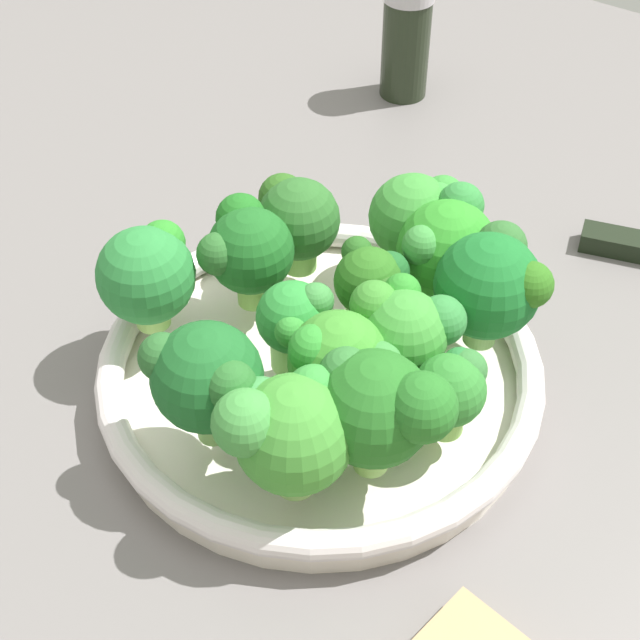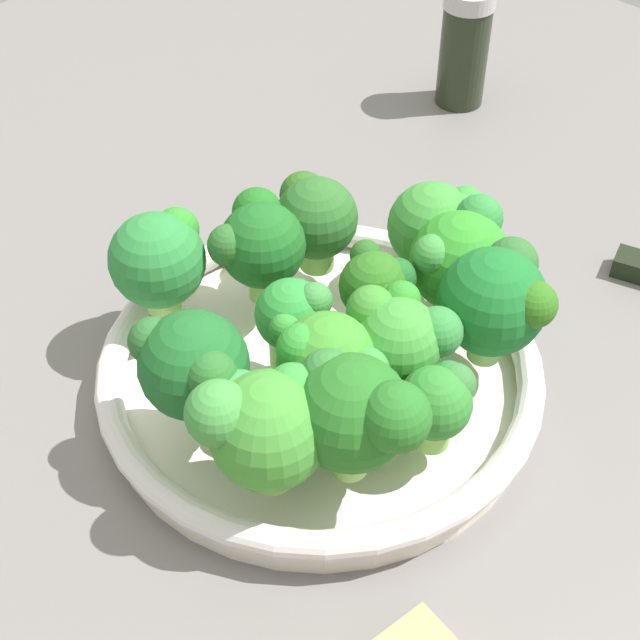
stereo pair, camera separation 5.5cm
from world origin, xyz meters
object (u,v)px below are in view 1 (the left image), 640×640
object	(u,v)px
broccoli_floret_12	(453,387)
broccoli_floret_7	(491,283)
broccoli_floret_1	(417,216)
broccoli_floret_10	(295,217)
broccoli_floret_13	(379,407)
broccoli_floret_2	(206,378)
broccoli_floret_8	(405,328)
broccoli_floret_3	(371,284)
broccoli_floret_5	(295,322)
broccoli_floret_0	(447,247)
broccoli_floret_9	(149,271)
broccoli_floret_6	(286,429)
bowl	(320,372)
broccoli_floret_4	(246,248)
pepper_shaker	(406,39)
broccoli_floret_11	(339,363)

from	to	relation	value
broccoli_floret_12	broccoli_floret_7	bearing A→B (deg)	103.70
broccoli_floret_1	broccoli_floret_10	world-z (taller)	broccoli_floret_10
broccoli_floret_12	broccoli_floret_13	distance (cm)	5.43
broccoli_floret_2	broccoli_floret_13	bearing A→B (deg)	22.88
broccoli_floret_10	broccoli_floret_8	bearing A→B (deg)	-22.89
broccoli_floret_3	broccoli_floret_5	bearing A→B (deg)	-108.84
broccoli_floret_3	broccoli_floret_7	distance (cm)	7.18
broccoli_floret_0	broccoli_floret_9	xyz separation A→B (cm)	(-13.43, -12.87, 0.18)
broccoli_floret_6	bowl	bearing A→B (deg)	115.59
broccoli_floret_1	broccoli_floret_8	size ratio (longest dim) A/B	0.98
broccoli_floret_3	broccoli_floret_13	bearing A→B (deg)	-54.45
broccoli_floret_9	broccoli_floret_12	distance (cm)	19.75
broccoli_floret_8	broccoli_floret_1	bearing A→B (deg)	117.91
broccoli_floret_0	broccoli_floret_10	world-z (taller)	broccoli_floret_0
broccoli_floret_3	broccoli_floret_2	bearing A→B (deg)	-100.23
broccoli_floret_4	broccoli_floret_5	xyz separation A→B (cm)	(5.94, -2.91, -0.74)
broccoli_floret_5	pepper_shaker	xyz separation A→B (cm)	(-14.53, 35.46, -1.38)
broccoli_floret_2	broccoli_floret_13	distance (cm)	9.29
broccoli_floret_8	broccoli_floret_4	bearing A→B (deg)	179.07
broccoli_floret_1	broccoli_floret_9	distance (cm)	17.80
broccoli_floret_10	broccoli_floret_9	bearing A→B (deg)	-112.33
broccoli_floret_7	broccoli_floret_11	xyz separation A→B (cm)	(-3.86, -10.21, -0.52)
broccoli_floret_1	broccoli_floret_13	size ratio (longest dim) A/B	0.83
broccoli_floret_13	broccoli_floret_9	bearing A→B (deg)	175.04
broccoli_floret_10	broccoli_floret_11	bearing A→B (deg)	-42.70
broccoli_floret_2	broccoli_floret_11	distance (cm)	7.34
broccoli_floret_4	broccoli_floret_9	distance (cm)	6.15
broccoli_floret_7	broccoli_floret_12	distance (cm)	7.71
broccoli_floret_6	broccoli_floret_11	size ratio (longest dim) A/B	1.10
broccoli_floret_9	broccoli_floret_12	xyz separation A→B (cm)	(19.45, 3.32, -0.84)
broccoli_floret_9	broccoli_floret_13	world-z (taller)	broccoli_floret_13
broccoli_floret_9	pepper_shaker	xyz separation A→B (cm)	(-4.94, 37.49, -1.81)
broccoli_floret_3	broccoli_floret_13	size ratio (longest dim) A/B	0.77
broccoli_floret_8	pepper_shaker	bearing A→B (deg)	121.81
broccoli_floret_10	broccoli_floret_11	world-z (taller)	broccoli_floret_11
broccoli_floret_6	broccoli_floret_13	world-z (taller)	broccoli_floret_13
broccoli_floret_2	broccoli_floret_5	size ratio (longest dim) A/B	1.28
bowl	broccoli_floret_1	world-z (taller)	broccoli_floret_1
broccoli_floret_3	broccoli_floret_0	bearing A→B (deg)	69.90
broccoli_floret_6	broccoli_floret_9	size ratio (longest dim) A/B	1.08
broccoli_floret_10	broccoli_floret_12	world-z (taller)	broccoli_floret_10
broccoli_floret_6	broccoli_floret_11	distance (cm)	5.70
broccoli_floret_11	broccoli_floret_12	distance (cm)	6.39
broccoli_floret_5	pepper_shaker	bearing A→B (deg)	112.28
broccoli_floret_7	broccoli_floret_9	world-z (taller)	broccoli_floret_7
broccoli_floret_5	broccoli_floret_6	bearing A→B (deg)	-55.74
broccoli_floret_6	pepper_shaker	bearing A→B (deg)	114.49
pepper_shaker	broccoli_floret_13	bearing A→B (deg)	-59.88
bowl	broccoli_floret_12	distance (cm)	10.24
bowl	broccoli_floret_7	world-z (taller)	broccoli_floret_7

